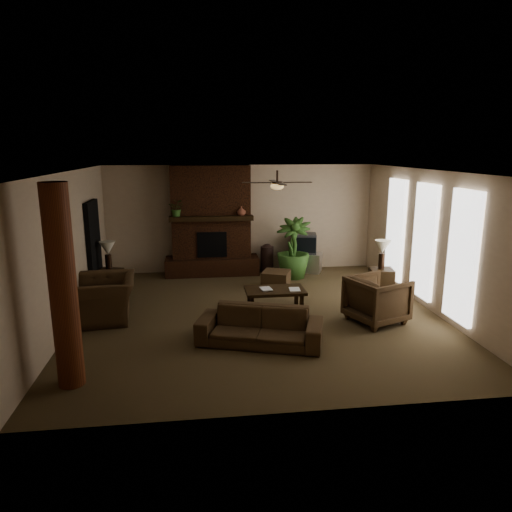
{
  "coord_description": "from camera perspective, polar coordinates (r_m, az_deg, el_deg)",
  "views": [
    {
      "loc": [
        -1.15,
        -8.56,
        3.21
      ],
      "look_at": [
        0.0,
        0.4,
        1.1
      ],
      "focal_mm": 32.39,
      "sensor_mm": 36.0,
      "label": 1
    }
  ],
  "objects": [
    {
      "name": "mantel_plant",
      "position": [
        11.64,
        -9.75,
        5.63
      ],
      "size": [
        0.47,
        0.5,
        0.33
      ],
      "primitive_type": "imported",
      "rotation": [
        0.0,
        0.0,
        -0.24
      ],
      "color": "#386127",
      "rests_on": "fireplace"
    },
    {
      "name": "book_a",
      "position": [
        9.27,
        0.61,
        -3.37
      ],
      "size": [
        0.22,
        0.06,
        0.29
      ],
      "primitive_type": "imported",
      "rotation": [
        0.0,
        0.0,
        0.13
      ],
      "color": "#999999",
      "rests_on": "coffee_table"
    },
    {
      "name": "log_column",
      "position": [
        6.67,
        -22.73,
        -3.66
      ],
      "size": [
        0.36,
        0.36,
        2.8
      ],
      "primitive_type": "cylinder",
      "color": "brown",
      "rests_on": "ground"
    },
    {
      "name": "doorway",
      "position": [
        10.83,
        -19.37,
        0.89
      ],
      "size": [
        0.1,
        1.0,
        2.1
      ],
      "primitive_type": "cube",
      "color": "black",
      "rests_on": "ground"
    },
    {
      "name": "floor_plant",
      "position": [
        11.72,
        4.56,
        -0.63
      ],
      "size": [
        1.41,
        1.74,
        0.85
      ],
      "primitive_type": "imported",
      "rotation": [
        0.0,
        0.0,
        -0.43
      ],
      "color": "#386127",
      "rests_on": "ground"
    },
    {
      "name": "side_table_left",
      "position": [
        10.93,
        -17.6,
        -3.06
      ],
      "size": [
        0.61,
        0.61,
        0.55
      ],
      "primitive_type": "cube",
      "rotation": [
        0.0,
        0.0,
        -0.26
      ],
      "color": "black",
      "rests_on": "ground"
    },
    {
      "name": "mantel_vase",
      "position": [
        11.66,
        -1.81,
        5.56
      ],
      "size": [
        0.27,
        0.28,
        0.22
      ],
      "primitive_type": "imported",
      "rotation": [
        0.0,
        0.0,
        -0.25
      ],
      "color": "#96523C",
      "rests_on": "fireplace"
    },
    {
      "name": "book_b",
      "position": [
        9.28,
        4.15,
        -3.37
      ],
      "size": [
        0.21,
        0.04,
        0.29
      ],
      "primitive_type": "imported",
      "rotation": [
        0.0,
        0.0,
        -0.08
      ],
      "color": "#999999",
      "rests_on": "coffee_table"
    },
    {
      "name": "armchair_right",
      "position": [
        9.0,
        14.74,
        -4.95
      ],
      "size": [
        1.16,
        1.2,
        0.97
      ],
      "primitive_type": "imported",
      "rotation": [
        0.0,
        0.0,
        1.95
      ],
      "color": "#45311D",
      "rests_on": "ground"
    },
    {
      "name": "windows",
      "position": [
        10.06,
        20.04,
        1.7
      ],
      "size": [
        0.08,
        3.65,
        2.35
      ],
      "color": "white",
      "rests_on": "ground"
    },
    {
      "name": "sofa",
      "position": [
        7.78,
        0.47,
        -7.98
      ],
      "size": [
        2.16,
        1.21,
        0.81
      ],
      "primitive_type": "imported",
      "rotation": [
        0.0,
        0.0,
        -0.31
      ],
      "color": "#45311D",
      "rests_on": "ground"
    },
    {
      "name": "side_table_right",
      "position": [
        10.89,
        15.19,
        -2.96
      ],
      "size": [
        0.58,
        0.58,
        0.55
      ],
      "primitive_type": "cube",
      "rotation": [
        0.0,
        0.0,
        -0.17
      ],
      "color": "black",
      "rests_on": "ground"
    },
    {
      "name": "tv_stand",
      "position": [
        12.4,
        6.07,
        -0.73
      ],
      "size": [
        0.98,
        0.81,
        0.5
      ],
      "primitive_type": "cube",
      "rotation": [
        0.0,
        0.0,
        -0.43
      ],
      "color": "silver",
      "rests_on": "ground"
    },
    {
      "name": "coffee_table",
      "position": [
        9.39,
        2.36,
        -4.44
      ],
      "size": [
        1.2,
        0.7,
        0.43
      ],
      "color": "black",
      "rests_on": "ground"
    },
    {
      "name": "ottoman",
      "position": [
        10.89,
        2.5,
        -2.91
      ],
      "size": [
        0.78,
        0.78,
        0.4
      ],
      "primitive_type": "cube",
      "rotation": [
        0.0,
        0.0,
        -0.39
      ],
      "color": "#45311D",
      "rests_on": "ground"
    },
    {
      "name": "fireplace",
      "position": [
        11.96,
        -5.53,
        3.2
      ],
      "size": [
        2.4,
        0.7,
        2.8
      ],
      "color": "#412111",
      "rests_on": "ground"
    },
    {
      "name": "floor_vase",
      "position": [
        12.16,
        1.37,
        -0.05
      ],
      "size": [
        0.34,
        0.34,
        0.77
      ],
      "color": "#31201B",
      "rests_on": "ground"
    },
    {
      "name": "room_shell",
      "position": [
        8.82,
        0.33,
        1.31
      ],
      "size": [
        7.0,
        7.0,
        7.0
      ],
      "color": "brown",
      "rests_on": "ground"
    },
    {
      "name": "tv",
      "position": [
        12.27,
        5.89,
        1.56
      ],
      "size": [
        0.73,
        0.63,
        0.52
      ],
      "color": "#373739",
      "rests_on": "tv_stand"
    },
    {
      "name": "lamp_right",
      "position": [
        10.76,
        15.33,
        0.83
      ],
      "size": [
        0.45,
        0.45,
        0.65
      ],
      "color": "black",
      "rests_on": "side_table_right"
    },
    {
      "name": "lamp_left",
      "position": [
        10.78,
        -17.84,
        0.69
      ],
      "size": [
        0.41,
        0.41,
        0.65
      ],
      "color": "black",
      "rests_on": "side_table_left"
    },
    {
      "name": "ceiling_fan",
      "position": [
        9.02,
        2.63,
        8.81
      ],
      "size": [
        1.35,
        1.35,
        0.37
      ],
      "color": "black",
      "rests_on": "ceiling"
    },
    {
      "name": "armchair_left",
      "position": [
        9.29,
        -18.14,
        -4.15
      ],
      "size": [
        0.96,
        1.35,
        1.11
      ],
      "primitive_type": "imported",
      "rotation": [
        0.0,
        0.0,
        -1.46
      ],
      "color": "#45311D",
      "rests_on": "ground"
    }
  ]
}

